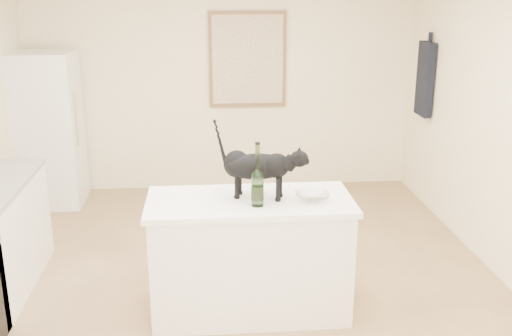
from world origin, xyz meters
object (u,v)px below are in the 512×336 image
at_px(black_cat, 257,170).
at_px(wine_bottle, 257,178).
at_px(fridge, 48,130).
at_px(glass_bowl, 312,197).

relative_size(black_cat, wine_bottle, 1.49).
xyz_separation_m(fridge, black_cat, (2.11, -2.52, 0.26)).
distance_m(fridge, wine_bottle, 3.42).
xyz_separation_m(fridge, wine_bottle, (2.09, -2.69, 0.25)).
bearing_deg(fridge, wine_bottle, -52.07).
bearing_deg(black_cat, glass_bowl, 2.31).
height_order(black_cat, glass_bowl, black_cat).
relative_size(fridge, black_cat, 2.81).
relative_size(black_cat, glass_bowl, 2.50).
bearing_deg(black_cat, fridge, 146.32).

